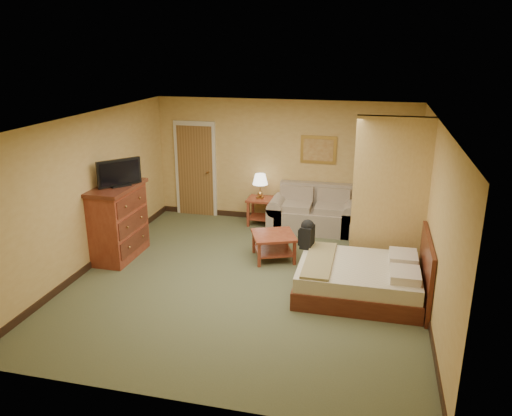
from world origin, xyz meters
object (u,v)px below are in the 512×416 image
(loveseat, at_px, (314,216))
(bed, at_px, (363,279))
(dresser, at_px, (118,221))
(coffee_table, at_px, (274,241))

(loveseat, xyz_separation_m, bed, (1.09, -2.68, -0.02))
(dresser, bearing_deg, loveseat, 34.31)
(loveseat, bearing_deg, dresser, -145.69)
(coffee_table, xyz_separation_m, dresser, (-2.70, -0.55, 0.34))
(coffee_table, xyz_separation_m, bed, (1.60, -1.03, -0.06))
(coffee_table, bearing_deg, bed, -32.85)
(bed, bearing_deg, dresser, 173.56)
(coffee_table, relative_size, dresser, 0.71)
(coffee_table, height_order, bed, bed)
(coffee_table, distance_m, bed, 1.90)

